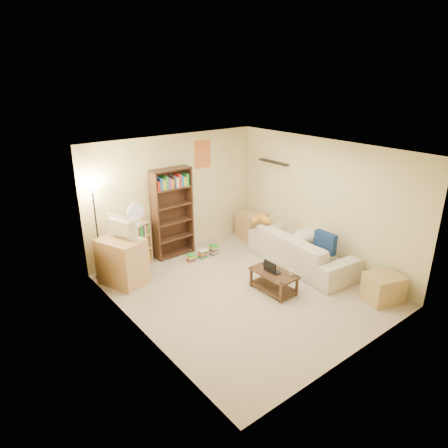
# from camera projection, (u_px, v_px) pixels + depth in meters

# --- Properties ---
(room) EXTENTS (4.50, 4.54, 2.52)m
(room) POSITION_uv_depth(u_px,v_px,m) (246.00, 204.00, 6.58)
(room) COLOR tan
(room) RESTS_ON ground
(sofa) EXTENTS (2.48, 1.30, 0.68)m
(sofa) POSITION_uv_depth(u_px,v_px,m) (301.00, 249.00, 7.97)
(sofa) COLOR beige
(sofa) RESTS_ON ground
(navy_pillow) EXTENTS (0.14, 0.45, 0.40)m
(navy_pillow) POSITION_uv_depth(u_px,v_px,m) (325.00, 242.00, 7.53)
(navy_pillow) COLOR navy
(navy_pillow) RESTS_ON sofa
(cream_blanket) EXTENTS (0.62, 0.45, 0.27)m
(cream_blanket) POSITION_uv_depth(u_px,v_px,m) (306.00, 236.00, 8.02)
(cream_blanket) COLOR beige
(cream_blanket) RESTS_ON sofa
(tabby_cat) EXTENTS (0.54, 0.22, 0.18)m
(tabby_cat) POSITION_uv_depth(u_px,v_px,m) (262.00, 219.00, 8.36)
(tabby_cat) COLOR orange
(tabby_cat) RESTS_ON sofa
(coffee_table) EXTENTS (0.48, 0.85, 0.37)m
(coffee_table) POSITION_uv_depth(u_px,v_px,m) (274.00, 279.00, 7.05)
(coffee_table) COLOR #452D1A
(coffee_table) RESTS_ON ground
(laptop) EXTENTS (0.37, 0.26, 0.03)m
(laptop) POSITION_uv_depth(u_px,v_px,m) (274.00, 270.00, 7.06)
(laptop) COLOR black
(laptop) RESTS_ON coffee_table
(laptop_screen) EXTENTS (0.02, 0.28, 0.19)m
(laptop_screen) POSITION_uv_depth(u_px,v_px,m) (270.00, 267.00, 6.95)
(laptop_screen) COLOR white
(laptop_screen) RESTS_ON laptop
(mug) EXTENTS (0.12, 0.12, 0.10)m
(mug) POSITION_uv_depth(u_px,v_px,m) (291.00, 273.00, 6.88)
(mug) COLOR silver
(mug) RESTS_ON coffee_table
(tv_remote) EXTENTS (0.09, 0.16, 0.02)m
(tv_remote) POSITION_uv_depth(u_px,v_px,m) (266.00, 264.00, 7.26)
(tv_remote) COLOR black
(tv_remote) RESTS_ON coffee_table
(tv_stand) EXTENTS (0.81, 0.95, 0.86)m
(tv_stand) POSITION_uv_depth(u_px,v_px,m) (122.00, 261.00, 7.27)
(tv_stand) COLOR tan
(tv_stand) RESTS_ON ground
(television) EXTENTS (0.78, 0.56, 0.42)m
(television) POSITION_uv_depth(u_px,v_px,m) (119.00, 229.00, 7.05)
(television) COLOR black
(television) RESTS_ON tv_stand
(tall_bookshelf) EXTENTS (0.84, 0.28, 1.87)m
(tall_bookshelf) POSITION_uv_depth(u_px,v_px,m) (173.00, 211.00, 8.20)
(tall_bookshelf) COLOR #422719
(tall_bookshelf) RESTS_ON ground
(short_bookshelf) EXTENTS (0.76, 0.55, 0.91)m
(short_bookshelf) POSITION_uv_depth(u_px,v_px,m) (135.00, 247.00, 7.81)
(short_bookshelf) COLOR tan
(short_bookshelf) RESTS_ON ground
(desk_fan) EXTENTS (0.32, 0.18, 0.44)m
(desk_fan) POSITION_uv_depth(u_px,v_px,m) (136.00, 214.00, 7.56)
(desk_fan) COLOR white
(desk_fan) RESTS_ON short_bookshelf
(floor_lamp) EXTENTS (0.30, 0.30, 1.78)m
(floor_lamp) POSITION_uv_depth(u_px,v_px,m) (94.00, 206.00, 7.11)
(floor_lamp) COLOR black
(floor_lamp) RESTS_ON ground
(side_table) EXTENTS (0.58, 0.58, 0.63)m
(side_table) POSITION_uv_depth(u_px,v_px,m) (252.00, 225.00, 9.31)
(side_table) COLOR tan
(side_table) RESTS_ON ground
(end_cabinet) EXTENTS (0.71, 0.65, 0.48)m
(end_cabinet) POSITION_uv_depth(u_px,v_px,m) (383.00, 288.00, 6.75)
(end_cabinet) COLOR tan
(end_cabinet) RESTS_ON ground
(book_stacks) EXTENTS (0.74, 0.17, 0.22)m
(book_stacks) POSITION_uv_depth(u_px,v_px,m) (204.00, 253.00, 8.39)
(book_stacks) COLOR red
(book_stacks) RESTS_ON ground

